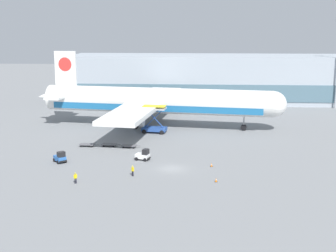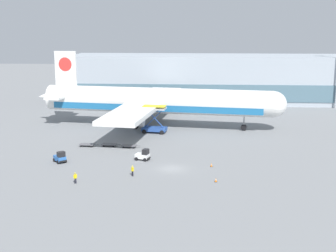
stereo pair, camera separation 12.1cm
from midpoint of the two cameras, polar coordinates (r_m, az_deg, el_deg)
name	(u,v)px [view 2 (the right image)]	position (r m, az deg, el deg)	size (l,w,h in m)	color
ground_plane	(172,169)	(76.77, 0.55, -5.21)	(400.00, 400.00, 0.00)	slate
terminal_building	(222,79)	(142.78, 6.62, 5.76)	(90.00, 18.20, 14.00)	#9EA8B2
airplane_main	(154,101)	(106.82, -1.75, 3.01)	(57.88, 48.65, 17.00)	white
scissor_lift_loader	(154,123)	(101.42, -1.63, 0.42)	(5.57, 3.99, 5.91)	#284C99
baggage_tug_foreground	(143,155)	(81.34, -3.00, -3.57)	(2.75, 2.23, 2.00)	silver
baggage_tug_mid	(60,157)	(81.99, -12.97, -3.75)	(2.67, 2.78, 2.00)	#2D66B7
baggage_dolly_lead	(87,144)	(91.64, -9.79, -2.23)	(3.74, 1.67, 0.48)	#56565B
baggage_dolly_second	(109,144)	(91.07, -7.13, -2.23)	(3.74, 1.67, 0.48)	#56565B
baggage_dolly_third	(129,146)	(89.70, -4.73, -2.40)	(3.74, 1.67, 0.48)	#56565B
ground_crew_near	(75,177)	(70.87, -11.19, -6.14)	(0.43, 0.43, 1.69)	black
ground_crew_far	(133,170)	(72.96, -4.30, -5.37)	(0.45, 0.41, 1.72)	black
traffic_cone_near	(211,165)	(78.09, 5.36, -4.74)	(0.40, 0.40, 0.59)	black
traffic_cone_far	(216,180)	(70.80, 5.91, -6.56)	(0.40, 0.40, 0.61)	black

